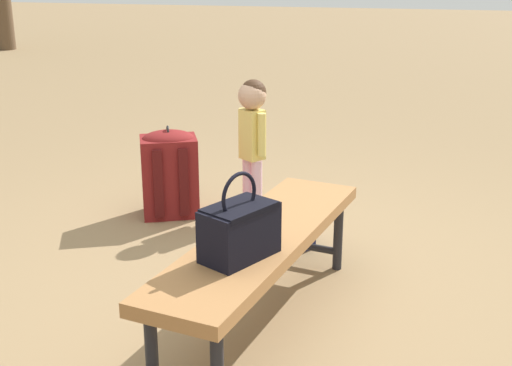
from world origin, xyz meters
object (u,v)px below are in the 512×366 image
object	(u,v)px
handbag	(239,229)
backpack_small	(299,224)
park_bench	(261,245)
child_standing	(252,126)
backpack_large	(169,171)

from	to	relation	value
handbag	backpack_small	xyz separation A→B (m)	(1.18, -0.05, -0.43)
park_bench	backpack_small	bearing A→B (deg)	-0.99
handbag	backpack_small	world-z (taller)	handbag
handbag	backpack_small	bearing A→B (deg)	-2.25
child_standing	backpack_small	xyz separation A→B (m)	(-0.46, -0.40, -0.45)
backpack_large	handbag	bearing A→B (deg)	-149.76
backpack_small	park_bench	bearing A→B (deg)	179.01
handbag	child_standing	bearing A→B (deg)	12.06
park_bench	backpack_small	xyz separation A→B (m)	(0.91, -0.02, -0.25)
backpack_small	child_standing	bearing A→B (deg)	40.53
backpack_large	backpack_small	distance (m)	0.99
park_bench	backpack_large	distance (m)	1.53
child_standing	backpack_small	distance (m)	0.76
handbag	child_standing	distance (m)	1.68
park_bench	backpack_small	distance (m)	0.95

